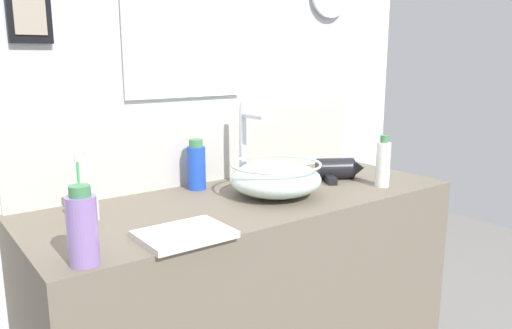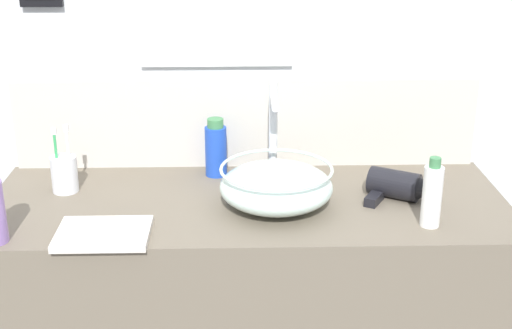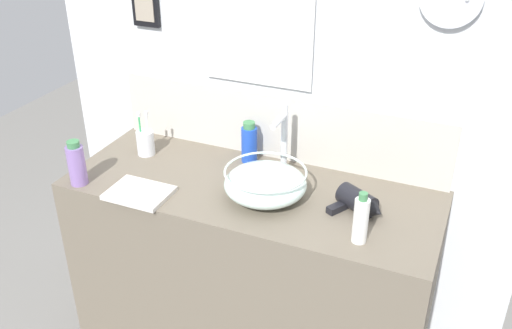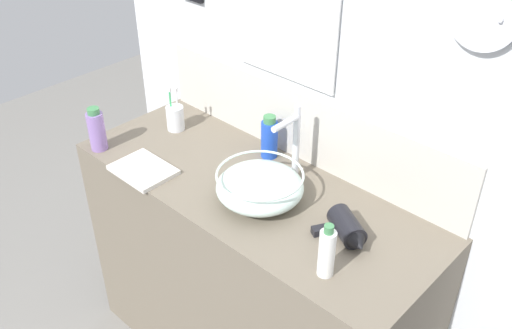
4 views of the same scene
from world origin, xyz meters
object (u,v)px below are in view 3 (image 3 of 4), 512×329
Objects in this scene: toothbrush_cup at (145,142)px; glass_bowl_sink at (265,183)px; soap_dispenser at (77,164)px; shampoo_bottle at (249,143)px; hair_drier at (359,203)px; lotion_bottle at (361,220)px; faucet at (283,136)px; hand_towel at (139,193)px.

glass_bowl_sink is at bearing -11.31° from toothbrush_cup.
shampoo_bottle is at bearing 38.70° from soap_dispenser.
soap_dispenser reaches higher than hair_drier.
lotion_bottle reaches higher than glass_bowl_sink.
toothbrush_cup is 1.09× the size of soap_dispenser.
toothbrush_cup is (-0.55, 0.11, -0.00)m from glass_bowl_sink.
lotion_bottle is (0.52, -0.34, 0.00)m from shampoo_bottle.
hair_drier is 1.07× the size of toothbrush_cup.
shampoo_bottle is (0.40, 0.11, 0.03)m from toothbrush_cup.
glass_bowl_sink is 1.45× the size of hair_drier.
glass_bowl_sink is 1.74× the size of shampoo_bottle.
faucet is at bearing 158.61° from hair_drier.
faucet reaches higher than toothbrush_cup.
faucet is 0.19m from shampoo_bottle.
shampoo_bottle is 0.95× the size of lotion_bottle.
faucet is at bearing -19.26° from shampoo_bottle.
hair_drier is at bearing 12.56° from soap_dispenser.
lotion_bottle is at bearing -38.23° from faucet.
toothbrush_cup reaches higher than glass_bowl_sink.
faucet is at bearing 141.77° from lotion_bottle.
lotion_bottle reaches higher than hand_towel.
hand_towel is at bearing -61.78° from toothbrush_cup.
toothbrush_cup is (-0.55, -0.05, -0.11)m from faucet.
soap_dispenser reaches higher than hand_towel.
toothbrush_cup reaches higher than soap_dispenser.
hair_drier is 1.16× the size of soap_dispenser.
faucet is at bearing 90.00° from glass_bowl_sink.
glass_bowl_sink reaches higher than hand_towel.
soap_dispenser is 0.79× the size of hand_towel.
glass_bowl_sink is 0.44m from hand_towel.
hand_towel is (-0.41, -0.16, -0.05)m from glass_bowl_sink.
toothbrush_cup is 0.94m from lotion_bottle.
faucet is 0.54m from hand_towel.
glass_bowl_sink is at bearing -90.00° from faucet.
lotion_bottle is at bearing -33.22° from shampoo_bottle.
faucet is 1.52× the size of toothbrush_cup.
hair_drier is at bearing 15.31° from hand_towel.
hand_towel is at bearing -177.00° from lotion_bottle.
toothbrush_cup is 0.86× the size of hand_towel.
faucet reaches higher than glass_bowl_sink.
hair_drier is 0.51m from shampoo_bottle.
glass_bowl_sink is 0.27m from shampoo_bottle.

